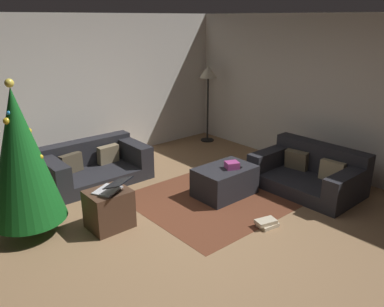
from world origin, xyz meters
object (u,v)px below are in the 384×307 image
object	(u,v)px
laptop	(111,187)
tv_remote	(237,166)
couch_left	(93,166)
ottoman	(225,181)
corner_lamp	(208,77)
side_table	(109,209)
gift_box	(232,165)
couch_right	(310,173)
christmas_tree	(21,156)
book_stack	(267,223)

from	to	relation	value
laptop	tv_remote	bearing A→B (deg)	-9.77
couch_left	ottoman	bearing A→B (deg)	125.00
corner_lamp	side_table	bearing A→B (deg)	-151.38
couch_left	corner_lamp	bearing A→B (deg)	-172.42
couch_left	tv_remote	size ratio (longest dim) A/B	10.27
couch_left	ottoman	world-z (taller)	couch_left
ottoman	corner_lamp	distance (m)	2.94
gift_box	corner_lamp	xyz separation A→B (m)	(1.59, 2.24, 0.87)
couch_right	christmas_tree	world-z (taller)	christmas_tree
couch_right	corner_lamp	xyz separation A→B (m)	(0.47, 2.85, 1.11)
ottoman	book_stack	xyz separation A→B (m)	(-0.27, -1.02, -0.17)
tv_remote	book_stack	bearing A→B (deg)	-114.87
gift_box	laptop	distance (m)	1.83
couch_left	book_stack	bearing A→B (deg)	109.52
corner_lamp	book_stack	bearing A→B (deg)	-121.02
couch_left	christmas_tree	world-z (taller)	christmas_tree
side_table	laptop	distance (m)	0.31
tv_remote	christmas_tree	bearing A→B (deg)	161.01
couch_left	laptop	world-z (taller)	laptop
tv_remote	christmas_tree	xyz separation A→B (m)	(-2.73, 0.91, 0.55)
christmas_tree	side_table	size ratio (longest dim) A/B	3.66
ottoman	book_stack	bearing A→B (deg)	-104.58
couch_right	corner_lamp	bearing A→B (deg)	-10.12
side_table	corner_lamp	world-z (taller)	corner_lamp
couch_right	side_table	xyz separation A→B (m)	(-2.95, 0.98, -0.00)
side_table	laptop	bearing A→B (deg)	-62.51
christmas_tree	corner_lamp	size ratio (longest dim) A/B	1.19
christmas_tree	laptop	xyz separation A→B (m)	(0.83, -0.58, -0.44)
gift_box	book_stack	world-z (taller)	gift_box
ottoman	christmas_tree	distance (m)	2.81
tv_remote	book_stack	world-z (taller)	tv_remote
christmas_tree	book_stack	xyz separation A→B (m)	(2.31, -1.83, -0.95)
side_table	laptop	size ratio (longest dim) A/B	1.01
gift_box	laptop	world-z (taller)	laptop
gift_box	tv_remote	world-z (taller)	gift_box
ottoman	tv_remote	xyz separation A→B (m)	(0.15, -0.10, 0.23)
ottoman	laptop	bearing A→B (deg)	172.49
ottoman	gift_box	size ratio (longest dim) A/B	4.75
couch_left	tv_remote	world-z (taller)	couch_left
couch_right	book_stack	xyz separation A→B (m)	(-1.44, -0.33, -0.20)
corner_lamp	christmas_tree	bearing A→B (deg)	-162.34
couch_left	couch_right	world-z (taller)	couch_right
gift_box	corner_lamp	distance (m)	2.88
ottoman	book_stack	distance (m)	1.07
gift_box	book_stack	xyz separation A→B (m)	(-0.32, -0.94, -0.44)
couch_right	side_table	size ratio (longest dim) A/B	3.02
couch_right	christmas_tree	distance (m)	4.11
christmas_tree	ottoman	bearing A→B (deg)	-17.42
couch_left	corner_lamp	xyz separation A→B (m)	(2.88, 0.35, 1.11)
tv_remote	book_stack	xyz separation A→B (m)	(-0.42, -0.93, -0.40)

